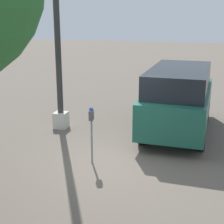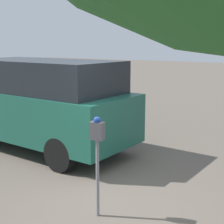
{
  "view_description": "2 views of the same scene",
  "coord_description": "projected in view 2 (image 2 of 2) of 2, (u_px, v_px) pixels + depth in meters",
  "views": [
    {
      "loc": [
        -7.94,
        -2.33,
        3.81
      ],
      "look_at": [
        0.45,
        0.01,
        1.29
      ],
      "focal_mm": 55.0,
      "sensor_mm": 36.0,
      "label": 1
    },
    {
      "loc": [
        -2.83,
        4.23,
        2.54
      ],
      "look_at": [
        0.54,
        -0.78,
        1.32
      ],
      "focal_mm": 55.0,
      "sensor_mm": 36.0,
      "label": 2
    }
  ],
  "objects": [
    {
      "name": "parked_van",
      "position": [
        41.0,
        102.0,
        8.16
      ],
      "size": [
        4.73,
        2.07,
        2.15
      ],
      "rotation": [
        0.0,
        0.0,
        -0.03
      ],
      "color": "#195142",
      "rests_on": "ground"
    },
    {
      "name": "ground_plane",
      "position": [
        113.0,
        204.0,
        5.49
      ],
      "size": [
        80.0,
        80.0,
        0.0
      ],
      "primitive_type": "plane",
      "color": "#60564C"
    },
    {
      "name": "parking_meter_near",
      "position": [
        97.0,
        144.0,
        4.91
      ],
      "size": [
        0.22,
        0.14,
        1.52
      ],
      "rotation": [
        0.0,
        0.0,
        0.17
      ],
      "color": "gray",
      "rests_on": "ground"
    }
  ]
}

